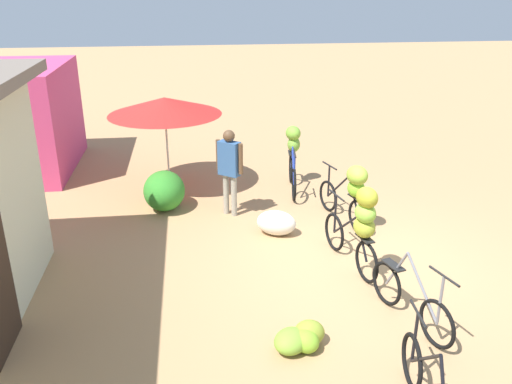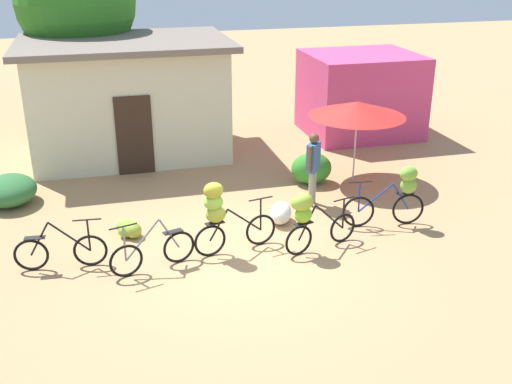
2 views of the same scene
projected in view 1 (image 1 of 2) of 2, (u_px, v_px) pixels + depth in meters
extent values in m
plane|color=tan|center=(362.00, 263.00, 8.47)|extent=(60.00, 60.00, 0.00)
cube|color=#CE3F74|center=(6.00, 119.00, 12.18)|extent=(3.20, 2.80, 2.41)
ellipsoid|color=#32872A|center=(164.00, 191.00, 10.32)|extent=(0.99, 0.80, 0.76)
cylinder|color=beige|center=(167.00, 146.00, 11.11)|extent=(0.04, 0.04, 1.90)
cone|color=red|center=(165.00, 106.00, 10.79)|extent=(2.32, 2.32, 0.35)
torus|color=black|center=(412.00, 361.00, 5.85)|extent=(0.62, 0.10, 0.61)
cylinder|color=black|center=(425.00, 358.00, 5.42)|extent=(0.69, 0.10, 0.64)
cylinder|color=black|center=(418.00, 314.00, 5.62)|extent=(0.50, 0.07, 0.03)
cylinder|color=black|center=(415.00, 338.00, 5.73)|extent=(0.04, 0.04, 0.61)
torus|color=black|center=(437.00, 324.00, 6.46)|extent=(0.61, 0.22, 0.62)
torus|color=black|center=(386.00, 283.00, 7.32)|extent=(0.61, 0.22, 0.62)
cylinder|color=slate|center=(397.00, 269.00, 7.05)|extent=(0.38, 0.14, 0.67)
cylinder|color=slate|center=(422.00, 288.00, 6.62)|extent=(0.66, 0.23, 0.67)
cylinder|color=black|center=(444.00, 276.00, 6.21)|extent=(0.49, 0.17, 0.03)
cylinder|color=slate|center=(440.00, 301.00, 6.34)|extent=(0.04, 0.04, 0.67)
cube|color=black|center=(393.00, 265.00, 7.11)|extent=(0.38, 0.24, 0.02)
torus|color=black|center=(334.00, 232.00, 8.79)|extent=(0.63, 0.18, 0.63)
torus|color=black|center=(367.00, 262.00, 7.86)|extent=(0.63, 0.18, 0.63)
cylinder|color=black|center=(362.00, 239.00, 7.92)|extent=(0.40, 0.12, 0.59)
cylinder|color=black|center=(345.00, 225.00, 8.38)|extent=(0.70, 0.18, 0.60)
cylinder|color=black|center=(336.00, 195.00, 8.55)|extent=(0.50, 0.13, 0.03)
cylinder|color=black|center=(335.00, 214.00, 8.67)|extent=(0.04, 0.04, 0.66)
cube|color=black|center=(365.00, 238.00, 7.82)|extent=(0.38, 0.21, 0.02)
ellipsoid|color=#9CAA31|center=(364.00, 227.00, 7.78)|extent=(0.42, 0.35, 0.32)
ellipsoid|color=#8BC43D|center=(365.00, 213.00, 7.66)|extent=(0.41, 0.35, 0.29)
ellipsoid|color=#9C9E26|center=(367.00, 198.00, 7.58)|extent=(0.41, 0.35, 0.30)
torus|color=black|center=(328.00, 196.00, 10.29)|extent=(0.59, 0.22, 0.60)
torus|color=black|center=(358.00, 216.00, 9.40)|extent=(0.59, 0.22, 0.60)
cylinder|color=black|center=(354.00, 196.00, 9.44)|extent=(0.39, 0.15, 0.66)
cylinder|color=black|center=(338.00, 186.00, 9.88)|extent=(0.68, 0.23, 0.66)
cylinder|color=black|center=(330.00, 166.00, 10.06)|extent=(0.49, 0.17, 0.03)
cylinder|color=black|center=(329.00, 181.00, 10.17)|extent=(0.04, 0.04, 0.62)
cube|color=black|center=(356.00, 197.00, 9.37)|extent=(0.38, 0.24, 0.02)
ellipsoid|color=#7EC12B|center=(356.00, 189.00, 9.29)|extent=(0.42, 0.38, 0.31)
ellipsoid|color=#8FB436|center=(357.00, 175.00, 9.16)|extent=(0.49, 0.41, 0.33)
torus|color=black|center=(294.00, 185.00, 10.74)|extent=(0.68, 0.13, 0.68)
torus|color=black|center=(291.00, 167.00, 11.72)|extent=(0.68, 0.13, 0.68)
cylinder|color=navy|center=(292.00, 157.00, 11.44)|extent=(0.40, 0.09, 0.60)
cylinder|color=navy|center=(293.00, 166.00, 10.95)|extent=(0.71, 0.13, 0.61)
cylinder|color=black|center=(295.00, 154.00, 10.49)|extent=(0.50, 0.09, 0.03)
cylinder|color=navy|center=(294.00, 169.00, 10.61)|extent=(0.04, 0.04, 0.66)
cube|color=black|center=(292.00, 153.00, 11.49)|extent=(0.37, 0.18, 0.02)
ellipsoid|color=#73AA39|center=(294.00, 144.00, 11.46)|extent=(0.38, 0.33, 0.33)
ellipsoid|color=#74B035|center=(293.00, 133.00, 11.36)|extent=(0.43, 0.37, 0.30)
ellipsoid|color=#7FB52C|center=(306.00, 341.00, 6.44)|extent=(0.47, 0.45, 0.28)
ellipsoid|color=#7DAB35|center=(291.00, 341.00, 6.43)|extent=(0.60, 0.60, 0.28)
ellipsoid|color=olive|center=(309.00, 333.00, 6.55)|extent=(0.33, 0.38, 0.31)
ellipsoid|color=silver|center=(276.00, 223.00, 9.35)|extent=(0.68, 0.82, 0.44)
cylinder|color=gray|center=(234.00, 196.00, 10.03)|extent=(0.11, 0.11, 0.81)
cylinder|color=gray|center=(226.00, 194.00, 10.11)|extent=(0.11, 0.11, 0.81)
cube|color=#33598C|center=(229.00, 158.00, 9.80)|extent=(0.41, 0.44, 0.64)
cylinder|color=brown|center=(241.00, 159.00, 9.67)|extent=(0.08, 0.08, 0.57)
cylinder|color=brown|center=(218.00, 155.00, 9.91)|extent=(0.08, 0.08, 0.57)
sphere|color=brown|center=(229.00, 136.00, 9.64)|extent=(0.22, 0.22, 0.22)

